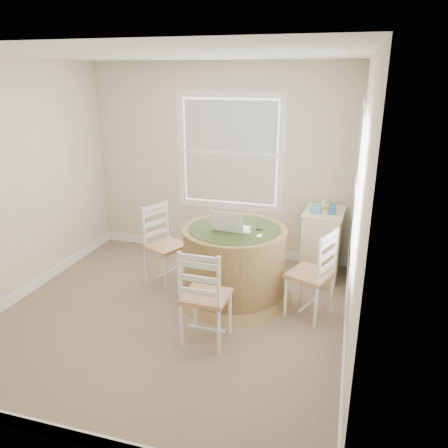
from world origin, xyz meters
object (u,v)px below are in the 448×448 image
(laptop, at_px, (231,227))
(chair_right, at_px, (310,274))
(corner_chest, at_px, (322,243))
(chair_left, at_px, (166,246))
(chair_near, at_px, (206,296))
(round_table, at_px, (234,260))

(laptop, bearing_deg, chair_right, 177.35)
(corner_chest, bearing_deg, chair_right, -89.31)
(laptop, xyz_separation_m, corner_chest, (0.94, 0.92, -0.44))
(chair_right, height_order, laptop, laptop)
(chair_left, distance_m, chair_near, 1.36)
(round_table, distance_m, laptop, 0.42)
(chair_near, xyz_separation_m, laptop, (-0.00, 0.87, 0.39))
(round_table, bearing_deg, laptop, -113.92)
(round_table, relative_size, corner_chest, 1.57)
(chair_near, height_order, laptop, laptop)
(chair_near, relative_size, chair_right, 1.00)
(chair_left, xyz_separation_m, corner_chest, (1.79, 0.73, -0.05))
(round_table, bearing_deg, chair_near, -85.43)
(round_table, bearing_deg, chair_right, -5.08)
(chair_near, height_order, corner_chest, chair_near)
(chair_left, bearing_deg, chair_near, -116.35)
(chair_right, bearing_deg, corner_chest, -160.97)
(chair_left, height_order, corner_chest, chair_left)
(chair_right, bearing_deg, chair_left, -78.48)
(round_table, relative_size, chair_left, 1.41)
(round_table, height_order, chair_near, chair_near)
(chair_near, relative_size, corner_chest, 1.11)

